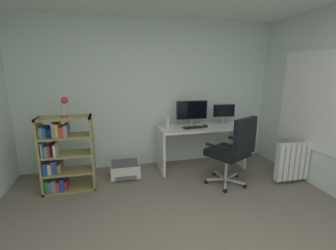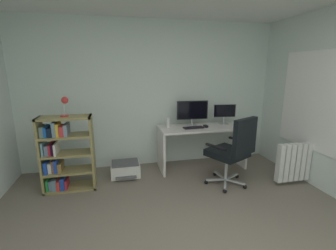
% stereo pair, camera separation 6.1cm
% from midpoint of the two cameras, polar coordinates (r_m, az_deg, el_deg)
% --- Properties ---
extents(wall_back, '(4.46, 0.10, 2.54)m').
position_cam_midpoint_polar(wall_back, '(4.28, -4.61, 7.18)').
color(wall_back, silver).
rests_on(wall_back, ground).
extents(window_pane, '(0.01, 1.30, 1.36)m').
position_cam_midpoint_polar(window_pane, '(4.10, 31.57, 4.87)').
color(window_pane, white).
extents(window_frame, '(0.02, 1.38, 1.44)m').
position_cam_midpoint_polar(window_frame, '(4.09, 31.50, 4.87)').
color(window_frame, white).
extents(desk, '(1.49, 0.59, 0.75)m').
position_cam_midpoint_polar(desk, '(4.23, 7.55, -2.93)').
color(desk, silver).
rests_on(desk, ground).
extents(monitor_main, '(0.55, 0.18, 0.44)m').
position_cam_midpoint_polar(monitor_main, '(4.16, 5.31, 3.35)').
color(monitor_main, '#B2B5B7').
rests_on(monitor_main, desk).
extents(monitor_secondary, '(0.42, 0.18, 0.37)m').
position_cam_midpoint_polar(monitor_secondary, '(4.39, 12.74, 3.10)').
color(monitor_secondary, '#B2B5B7').
rests_on(monitor_secondary, desk).
extents(keyboard, '(0.35, 0.15, 0.02)m').
position_cam_midpoint_polar(keyboard, '(4.04, 5.57, -0.60)').
color(keyboard, black).
rests_on(keyboard, desk).
extents(computer_mouse, '(0.06, 0.10, 0.03)m').
position_cam_midpoint_polar(computer_mouse, '(4.14, 8.45, -0.24)').
color(computer_mouse, black).
rests_on(computer_mouse, desk).
extents(desktop_speaker, '(0.07, 0.07, 0.17)m').
position_cam_midpoint_polar(desktop_speaker, '(4.03, -0.53, 0.51)').
color(desktop_speaker, silver).
rests_on(desktop_speaker, desk).
extents(office_chair, '(0.69, 0.72, 1.07)m').
position_cam_midpoint_polar(office_chair, '(3.61, 14.86, -5.41)').
color(office_chair, '#B7BABC').
rests_on(office_chair, ground).
extents(bookshelf, '(0.72, 0.31, 1.08)m').
position_cam_midpoint_polar(bookshelf, '(3.72, -24.34, -6.55)').
color(bookshelf, olive).
rests_on(bookshelf, ground).
extents(desk_lamp, '(0.13, 0.11, 0.27)m').
position_cam_midpoint_polar(desk_lamp, '(3.54, -23.97, 4.69)').
color(desk_lamp, red).
rests_on(desk_lamp, bookshelf).
extents(printer, '(0.47, 0.44, 0.23)m').
position_cam_midpoint_polar(printer, '(4.05, -10.64, -10.35)').
color(printer, silver).
rests_on(printer, ground).
extents(radiator, '(0.91, 0.10, 0.58)m').
position_cam_midpoint_polar(radiator, '(4.23, 29.14, -7.39)').
color(radiator, white).
rests_on(radiator, ground).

